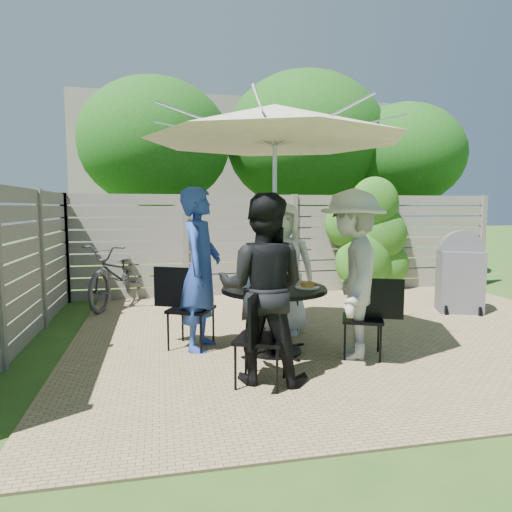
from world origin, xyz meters
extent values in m
plane|color=#2F541A|center=(0.00, 0.00, 0.00)|extent=(60.00, 60.00, 0.00)
cube|color=#9C855A|center=(0.00, 0.50, 0.01)|extent=(7.00, 6.00, 0.02)
cube|color=gray|center=(0.00, 3.00, 0.93)|extent=(8.00, 0.10, 1.85)
cube|color=gray|center=(-4.00, 0.50, 0.93)|extent=(0.10, 5.00, 1.85)
ellipsoid|color=#206116|center=(1.40, 2.85, 0.90)|extent=(1.20, 0.70, 1.80)
cube|color=gray|center=(0.00, 12.00, 2.50)|extent=(10.00, 6.00, 5.00)
ellipsoid|color=#164710|center=(-2.50, 5.00, 2.97)|extent=(3.20, 3.20, 2.72)
ellipsoid|color=#164710|center=(1.00, 5.50, 3.18)|extent=(3.80, 3.80, 3.23)
ellipsoid|color=#164710|center=(3.20, 4.80, 2.83)|extent=(2.80, 2.80, 2.38)
cylinder|color=black|center=(-1.23, -0.36, 0.73)|extent=(1.47, 1.47, 0.03)
cylinder|color=black|center=(-1.23, -0.36, 0.36)|extent=(0.08, 0.08, 0.73)
cylinder|color=black|center=(-1.23, -0.36, 0.02)|extent=(0.61, 0.61, 0.04)
cylinder|color=silver|center=(-1.23, -0.36, 1.27)|extent=(0.05, 0.05, 2.55)
cone|color=beige|center=(-1.23, -0.36, 2.49)|extent=(3.59, 3.59, 0.39)
cube|color=black|center=(-0.88, 0.52, 0.48)|extent=(0.62, 0.62, 0.04)
cube|color=black|center=(-0.79, 0.74, 0.74)|extent=(0.21, 0.45, 0.48)
imported|color=silver|center=(-0.93, 0.41, 0.84)|extent=(0.96, 0.80, 1.68)
cube|color=black|center=(-2.12, -0.01, 0.46)|extent=(0.60, 0.60, 0.04)
cube|color=black|center=(-2.32, 0.09, 0.70)|extent=(0.41, 0.23, 0.46)
imported|color=#24409C|center=(-2.00, -0.06, 0.92)|extent=(0.65, 0.78, 1.83)
cube|color=black|center=(-1.58, -1.25, 0.44)|extent=(0.57, 0.57, 0.03)
cube|color=black|center=(-1.67, -1.44, 0.67)|extent=(0.21, 0.40, 0.44)
imported|color=black|center=(-1.54, -1.13, 0.87)|extent=(1.03, 0.92, 1.74)
cube|color=black|center=(-0.35, -0.71, 0.43)|extent=(0.55, 0.55, 0.03)
cube|color=black|center=(-0.16, -0.79, 0.65)|extent=(0.39, 0.19, 0.43)
imported|color=#B6B4B1|center=(-0.46, -0.67, 0.90)|extent=(1.05, 1.33, 1.80)
cylinder|color=white|center=(-1.10, -0.03, 0.75)|extent=(0.26, 0.26, 0.01)
cylinder|color=#B68835|center=(-1.10, -0.03, 0.78)|extent=(0.15, 0.15, 0.05)
cylinder|color=white|center=(-1.57, -0.23, 0.75)|extent=(0.26, 0.26, 0.01)
cylinder|color=#B68835|center=(-1.57, -0.23, 0.78)|extent=(0.15, 0.15, 0.05)
cylinder|color=white|center=(-1.36, -0.70, 0.75)|extent=(0.26, 0.26, 0.01)
cylinder|color=#B68835|center=(-1.36, -0.70, 0.78)|extent=(0.15, 0.15, 0.05)
cylinder|color=white|center=(-0.90, -0.49, 0.75)|extent=(0.26, 0.26, 0.01)
cylinder|color=#B68835|center=(-0.90, -0.49, 0.78)|extent=(0.15, 0.15, 0.05)
cylinder|color=silver|center=(-1.23, -0.08, 0.81)|extent=(0.07, 0.07, 0.14)
cylinder|color=silver|center=(-1.51, -0.36, 0.81)|extent=(0.07, 0.07, 0.14)
cylinder|color=silver|center=(-1.23, -0.64, 0.81)|extent=(0.07, 0.07, 0.14)
cylinder|color=silver|center=(-0.95, -0.36, 0.81)|extent=(0.07, 0.07, 0.14)
cylinder|color=#59280C|center=(-1.27, -0.29, 0.82)|extent=(0.09, 0.09, 0.16)
cylinder|color=#C6B293|center=(-1.06, -0.19, 0.80)|extent=(0.08, 0.08, 0.12)
imported|color=#333338|center=(-3.12, 2.60, 0.52)|extent=(1.29, 2.08, 1.03)
cube|color=#515155|center=(2.02, 0.95, 0.47)|extent=(0.75, 0.67, 0.95)
cylinder|color=#515155|center=(2.02, 0.95, 0.95)|extent=(0.65, 0.41, 0.63)
camera|label=1|loc=(-2.45, -5.13, 1.61)|focal=32.00mm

